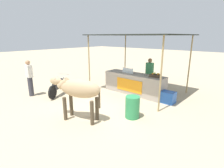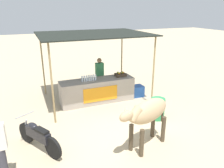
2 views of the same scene
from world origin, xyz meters
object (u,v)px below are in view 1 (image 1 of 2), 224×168
Objects in this scene: cooler_box at (167,97)px; cow at (78,90)px; passerby_on_street at (30,78)px; water_barrel at (132,107)px; vendor_behind_counter at (149,75)px; fruit_crate at (155,75)px; stall_counter at (134,84)px; motorcycle_parked at (59,86)px.

cow is at bearing -114.16° from cooler_box.
cooler_box is 0.36× the size of passerby_on_street.
cow reaches higher than water_barrel.
passerby_on_street reaches higher than cooler_box.
water_barrel is 0.41× the size of cow.
water_barrel is 1.88m from cow.
vendor_behind_counter is at bearing 148.38° from cooler_box.
fruit_crate is at bearing 167.61° from cooler_box.
vendor_behind_counter is 1.73m from cooler_box.
stall_counter is 6.82× the size of fruit_crate.
cow is 3.00m from motorcycle_parked.
cooler_box is at bearing 29.02° from motorcycle_parked.
passerby_on_street is (-3.71, -4.20, 0.00)m from vendor_behind_counter.
vendor_behind_counter is 2.20× the size of water_barrel.
cow is 1.14× the size of motorcycle_parked.
vendor_behind_counter is 4.35m from motorcycle_parked.
passerby_on_street is at bearing 179.70° from cow.
passerby_on_street is at bearing -165.31° from water_barrel.
vendor_behind_counter is 5.60m from passerby_on_street.
stall_counter is 1.19m from fruit_crate.
water_barrel is at bearing -97.96° from cooler_box.
stall_counter is 1.82× the size of passerby_on_street.
passerby_on_street is at bearing -141.46° from fruit_crate.
cow reaches higher than cooler_box.
vendor_behind_counter is at bearing 134.59° from fruit_crate.
stall_counter reaches higher than cooler_box.
passerby_on_street is (-5.09, -3.35, 0.61)m from cooler_box.
water_barrel is (1.09, -2.94, -0.47)m from vendor_behind_counter.
stall_counter is at bearing 93.97° from cow.
stall_counter is at bearing 45.93° from passerby_on_street.
cow is (-0.82, -3.52, 0.00)m from fruit_crate.
stall_counter is at bearing -116.23° from vendor_behind_counter.
fruit_crate is 2.37m from water_barrel.
cow reaches higher than fruit_crate.
stall_counter is 0.92m from vendor_behind_counter.
water_barrel is at bearing 14.69° from passerby_on_street.
cooler_box is 0.33× the size of cow.
motorcycle_parked is (-2.53, -2.47, -0.05)m from stall_counter.
stall_counter is 1.64× the size of cow.
stall_counter is 1.82× the size of vendor_behind_counter.
cooler_box is 0.80× the size of water_barrel.
motorcycle_parked is 1.34m from passerby_on_street.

